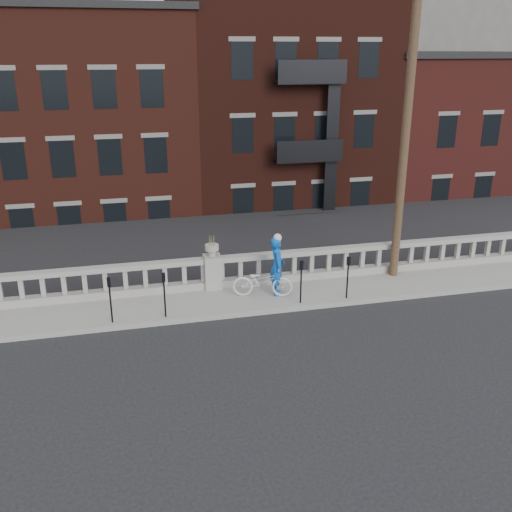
# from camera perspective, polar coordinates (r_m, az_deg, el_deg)

# --- Properties ---
(ground) EXTENTS (120.00, 120.00, 0.00)m
(ground) POSITION_cam_1_polar(r_m,az_deg,el_deg) (15.15, -1.79, -9.41)
(ground) COLOR black
(ground) RESTS_ON ground
(sidewalk) EXTENTS (32.00, 2.20, 0.15)m
(sidewalk) POSITION_cam_1_polar(r_m,az_deg,el_deg) (17.75, -3.81, -4.55)
(sidewalk) COLOR gray
(sidewalk) RESTS_ON ground
(balustrade) EXTENTS (28.00, 0.34, 1.03)m
(balustrade) POSITION_cam_1_polar(r_m,az_deg,el_deg) (18.39, -4.36, -1.75)
(balustrade) COLOR gray
(balustrade) RESTS_ON sidewalk
(planter_pedestal) EXTENTS (0.55, 0.55, 1.76)m
(planter_pedestal) POSITION_cam_1_polar(r_m,az_deg,el_deg) (18.32, -4.38, -1.20)
(planter_pedestal) COLOR gray
(planter_pedestal) RESTS_ON sidewalk
(lower_level) EXTENTS (80.00, 44.00, 20.80)m
(lower_level) POSITION_cam_1_polar(r_m,az_deg,el_deg) (36.44, -8.65, 12.19)
(lower_level) COLOR #605E59
(lower_level) RESTS_ON ground
(utility_pole) EXTENTS (1.60, 0.28, 10.00)m
(utility_pole) POSITION_cam_1_polar(r_m,az_deg,el_deg) (18.88, 14.81, 12.67)
(utility_pole) COLOR #422D1E
(utility_pole) RESTS_ON sidewalk
(parking_meter_a) EXTENTS (0.10, 0.09, 1.36)m
(parking_meter_a) POSITION_cam_1_polar(r_m,az_deg,el_deg) (16.40, -14.40, -3.79)
(parking_meter_a) COLOR black
(parking_meter_a) RESTS_ON sidewalk
(parking_meter_b) EXTENTS (0.10, 0.09, 1.36)m
(parking_meter_b) POSITION_cam_1_polar(r_m,az_deg,el_deg) (16.43, -9.17, -3.36)
(parking_meter_b) COLOR black
(parking_meter_b) RESTS_ON sidewalk
(parking_meter_c) EXTENTS (0.10, 0.09, 1.36)m
(parking_meter_c) POSITION_cam_1_polar(r_m,az_deg,el_deg) (17.16, 4.53, -2.11)
(parking_meter_c) COLOR black
(parking_meter_c) RESTS_ON sidewalk
(parking_meter_d) EXTENTS (0.10, 0.09, 1.36)m
(parking_meter_d) POSITION_cam_1_polar(r_m,az_deg,el_deg) (17.66, 9.17, -1.66)
(parking_meter_d) COLOR black
(parking_meter_d) RESTS_ON sidewalk
(bicycle) EXTENTS (1.97, 1.12, 0.98)m
(bicycle) POSITION_cam_1_polar(r_m,az_deg,el_deg) (17.73, 0.65, -2.54)
(bicycle) COLOR silver
(bicycle) RESTS_ON sidewalk
(cyclist) EXTENTS (0.56, 0.75, 1.88)m
(cyclist) POSITION_cam_1_polar(r_m,az_deg,el_deg) (17.74, 2.13, -0.99)
(cyclist) COLOR blue
(cyclist) RESTS_ON sidewalk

